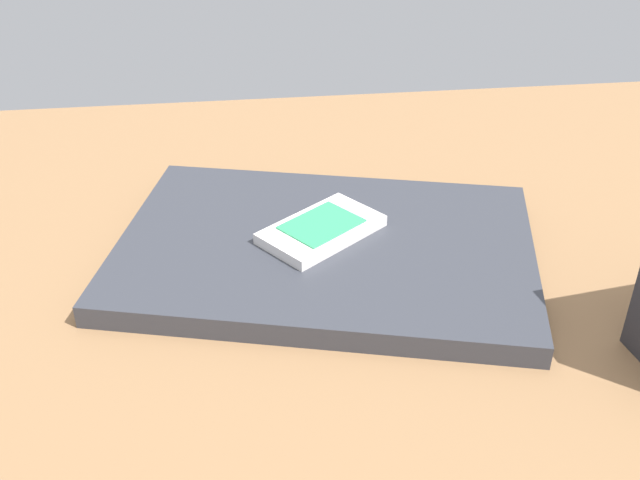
{
  "coord_description": "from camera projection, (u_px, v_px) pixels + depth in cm",
  "views": [
    {
      "loc": [
        0.49,
        -52.38,
        39.46
      ],
      "look_at": [
        7.16,
        1.85,
        5.0
      ],
      "focal_mm": 42.24,
      "sensor_mm": 36.0,
      "label": 1
    }
  ],
  "objects": [
    {
      "name": "cell_phone_on_laptop",
      "position": [
        316.0,
        230.0,
        0.65
      ],
      "size": [
        11.9,
        11.1,
        1.12
      ],
      "color": "silver",
      "rests_on": "laptop_closed"
    },
    {
      "name": "desk_surface",
      "position": [
        240.0,
        292.0,
        0.64
      ],
      "size": [
        120.0,
        80.0,
        3.0
      ],
      "primitive_type": "cube",
      "color": "olive",
      "rests_on": "ground"
    },
    {
      "name": "laptop_closed",
      "position": [
        320.0,
        250.0,
        0.65
      ],
      "size": [
        40.34,
        32.3,
        1.95
      ],
      "primitive_type": "cube",
      "rotation": [
        0.0,
        0.0,
        -0.26
      ],
      "color": "#33353D",
      "rests_on": "desk_surface"
    }
  ]
}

